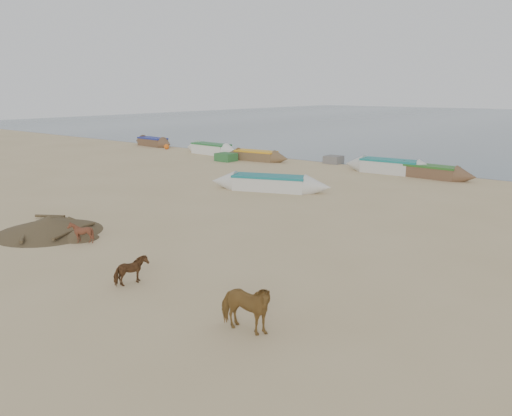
{
  "coord_description": "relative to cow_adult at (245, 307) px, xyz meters",
  "views": [
    {
      "loc": [
        11.34,
        -10.23,
        5.34
      ],
      "look_at": [
        0.0,
        4.0,
        1.0
      ],
      "focal_mm": 35.0,
      "sensor_mm": 36.0,
      "label": 1
    }
  ],
  "objects": [
    {
      "name": "near_canoe",
      "position": [
        -9.31,
        13.24,
        -0.19
      ],
      "size": [
        6.68,
        3.6,
        0.83
      ],
      "primitive_type": null,
      "rotation": [
        0.0,
        0.0,
        0.37
      ],
      "color": "silver",
      "rests_on": "ground"
    },
    {
      "name": "calf_front",
      "position": [
        -8.85,
        1.51,
        -0.21
      ],
      "size": [
        0.71,
        0.63,
        0.78
      ],
      "primitive_type": "imported",
      "rotation": [
        0.0,
        0.0,
        -1.57
      ],
      "color": "#592C1C",
      "rests_on": "ground"
    },
    {
      "name": "cow_adult",
      "position": [
        0.0,
        0.0,
        0.0
      ],
      "size": [
        1.51,
        0.87,
        1.21
      ],
      "primitive_type": "imported",
      "rotation": [
        0.0,
        0.0,
        1.73
      ],
      "color": "brown",
      "rests_on": "ground"
    },
    {
      "name": "beach_clutter",
      "position": [
        -1.22,
        21.87,
        -0.3
      ],
      "size": [
        45.19,
        5.18,
        0.64
      ],
      "color": "#2F6834",
      "rests_on": "ground"
    },
    {
      "name": "ground",
      "position": [
        -4.73,
        2.33,
        -0.6
      ],
      "size": [
        140.0,
        140.0,
        0.0
      ],
      "primitive_type": "plane",
      "color": "tan",
      "rests_on": "ground"
    },
    {
      "name": "calf_right",
      "position": [
        -4.27,
        0.19,
        -0.2
      ],
      "size": [
        0.84,
        0.93,
        0.81
      ],
      "primitive_type": "imported",
      "rotation": [
        0.0,
        0.0,
        1.78
      ],
      "color": "#56341B",
      "rests_on": "ground"
    },
    {
      "name": "waterline_canoes",
      "position": [
        -5.23,
        22.75,
        -0.18
      ],
      "size": [
        56.43,
        4.71,
        0.91
      ],
      "color": "brown",
      "rests_on": "ground"
    },
    {
      "name": "debris_pile",
      "position": [
        -11.05,
        1.54,
        -0.32
      ],
      "size": [
        5.25,
        5.25,
        0.56
      ],
      "primitive_type": "cone",
      "rotation": [
        0.0,
        0.0,
        -0.43
      ],
      "color": "brown",
      "rests_on": "ground"
    }
  ]
}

